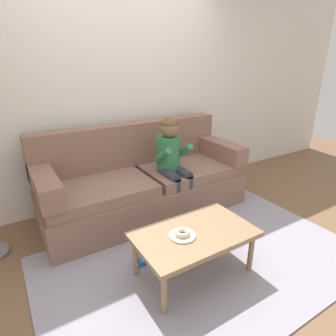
{
  "coord_description": "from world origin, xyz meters",
  "views": [
    {
      "loc": [
        -1.35,
        -1.84,
        1.68
      ],
      "look_at": [
        0.05,
        0.45,
        0.65
      ],
      "focal_mm": 30.18,
      "sensor_mm": 36.0,
      "label": 1
    }
  ],
  "objects_px": {
    "coffee_table": "(194,237)",
    "donut": "(182,233)",
    "toy_controller": "(145,260)",
    "couch": "(143,183)",
    "person_child": "(172,158)"
  },
  "relations": [
    {
      "from": "donut",
      "to": "person_child",
      "type": "bearing_deg",
      "value": 61.96
    },
    {
      "from": "couch",
      "to": "person_child",
      "type": "height_order",
      "value": "person_child"
    },
    {
      "from": "coffee_table",
      "to": "donut",
      "type": "relative_size",
      "value": 7.98
    },
    {
      "from": "couch",
      "to": "toy_controller",
      "type": "relative_size",
      "value": 10.15
    },
    {
      "from": "couch",
      "to": "donut",
      "type": "bearing_deg",
      "value": -102.25
    },
    {
      "from": "person_child",
      "to": "toy_controller",
      "type": "bearing_deg",
      "value": -137.16
    },
    {
      "from": "coffee_table",
      "to": "donut",
      "type": "xyz_separation_m",
      "value": [
        -0.11,
        0.01,
        0.07
      ]
    },
    {
      "from": "couch",
      "to": "person_child",
      "type": "bearing_deg",
      "value": -39.76
    },
    {
      "from": "coffee_table",
      "to": "couch",
      "type": "bearing_deg",
      "value": 83.19
    },
    {
      "from": "donut",
      "to": "toy_controller",
      "type": "bearing_deg",
      "value": 118.4
    },
    {
      "from": "coffee_table",
      "to": "donut",
      "type": "bearing_deg",
      "value": 177.09
    },
    {
      "from": "coffee_table",
      "to": "toy_controller",
      "type": "distance_m",
      "value": 0.55
    },
    {
      "from": "couch",
      "to": "coffee_table",
      "type": "relative_size",
      "value": 2.4
    },
    {
      "from": "person_child",
      "to": "donut",
      "type": "distance_m",
      "value": 1.11
    },
    {
      "from": "person_child",
      "to": "donut",
      "type": "relative_size",
      "value": 9.18
    }
  ]
}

